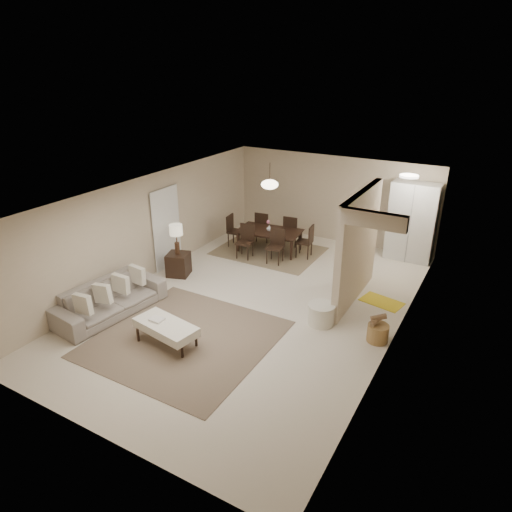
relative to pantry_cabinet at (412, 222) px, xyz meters
The scene contains 22 objects.
floor 4.88m from the pantry_cabinet, 119.52° to the right, with size 9.00×9.00×0.00m, color beige.
ceiling 4.98m from the pantry_cabinet, 119.52° to the right, with size 9.00×9.00×0.00m, color white.
back_wall 2.38m from the pantry_cabinet, behind, with size 6.00×6.00×0.00m, color #C1AF92.
left_wall 6.77m from the pantry_cabinet, 142.20° to the right, with size 9.00×9.00×0.00m, color #C1AF92.
right_wall 4.21m from the pantry_cabinet, 81.10° to the right, with size 9.00×9.00×0.00m, color #C1AF92.
partition 2.96m from the pantry_cabinet, 100.74° to the right, with size 0.15×2.50×2.50m, color #C1AF92.
doorway 6.40m from the pantry_cabinet, 146.29° to the right, with size 0.04×0.90×2.04m, color black.
pantry_cabinet is the anchor object (origin of this frame).
flush_light 1.70m from the pantry_cabinet, 93.01° to the right, with size 0.44×0.44×0.05m, color white.
living_rug 6.78m from the pantry_cabinet, 115.08° to the right, with size 3.20×3.20×0.01m, color brown.
sofa 7.77m from the pantry_cabinet, 128.34° to the right, with size 0.93×2.37×0.69m, color gray.
ottoman_bench 7.09m from the pantry_cabinet, 115.52° to the right, with size 1.34×0.78×0.45m.
side_table 6.16m from the pantry_cabinet, 140.97° to the right, with size 0.52×0.52×0.57m, color black.
table_lamp 6.11m from the pantry_cabinet, 140.97° to the right, with size 0.32×0.32×0.76m.
round_pouf 4.40m from the pantry_cabinet, 100.39° to the right, with size 0.55×0.55×0.43m, color beige.
wicker_basket 4.41m from the pantry_cabinet, 84.69° to the right, with size 0.41×0.41×0.35m, color #96643C.
dining_rug 3.91m from the pantry_cabinet, 158.33° to the right, with size 2.80×2.10×0.01m, color #7D6D4D.
dining_table 3.84m from the pantry_cabinet, 158.33° to the right, with size 1.74×0.97×0.61m, color black.
dining_chairs 3.82m from the pantry_cabinet, 158.33° to the right, with size 2.48×1.90×0.91m.
vase 3.79m from the pantry_cabinet, 158.33° to the right, with size 0.15×0.15×0.16m, color white.
yellow_mat 2.93m from the pantry_cabinet, 88.59° to the right, with size 0.89×0.55×0.01m, color gold.
pendant_light 3.87m from the pantry_cabinet, 158.33° to the right, with size 0.46×0.46×0.71m.
Camera 1 is at (4.38, -7.73, 4.97)m, focal length 32.00 mm.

